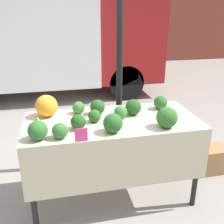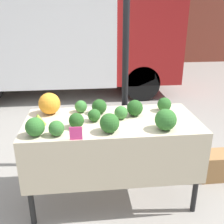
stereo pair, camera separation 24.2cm
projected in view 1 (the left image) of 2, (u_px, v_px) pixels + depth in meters
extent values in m
plane|color=gray|center=(112.00, 194.00, 2.76)|extent=(40.00, 40.00, 0.00)
cylinder|color=black|center=(119.00, 77.00, 2.92)|extent=(0.07, 0.07, 2.23)
cube|color=white|center=(11.00, 25.00, 5.35)|extent=(3.42, 1.81, 2.39)
cube|color=maroon|center=(124.00, 39.00, 5.95)|extent=(1.39, 1.67, 1.72)
cylinder|color=black|center=(126.00, 82.00, 5.56)|extent=(0.74, 0.22, 0.74)
cylinder|color=black|center=(111.00, 69.00, 6.88)|extent=(0.74, 0.22, 0.74)
cube|color=beige|center=(112.00, 121.00, 2.45)|extent=(1.62, 0.76, 0.03)
cube|color=beige|center=(121.00, 166.00, 2.20)|extent=(1.62, 0.01, 0.47)
cylinder|color=black|center=(32.00, 191.00, 2.17)|extent=(0.05, 0.05, 0.82)
cylinder|color=black|center=(197.00, 169.00, 2.47)|extent=(0.05, 0.05, 0.82)
cylinder|color=black|center=(36.00, 153.00, 2.75)|extent=(0.05, 0.05, 0.82)
cylinder|color=black|center=(169.00, 139.00, 3.05)|extent=(0.05, 0.05, 0.82)
sphere|color=orange|center=(46.00, 106.00, 2.50)|extent=(0.21, 0.21, 0.21)
cone|color=#93B238|center=(38.00, 123.00, 2.26)|extent=(0.13, 0.13, 0.11)
sphere|color=#23511E|center=(78.00, 122.00, 2.24)|extent=(0.13, 0.13, 0.13)
sphere|color=#285B23|center=(161.00, 103.00, 2.69)|extent=(0.14, 0.14, 0.14)
sphere|color=#387533|center=(121.00, 112.00, 2.46)|extent=(0.13, 0.13, 0.13)
sphere|color=#23511E|center=(97.00, 107.00, 2.56)|extent=(0.15, 0.15, 0.15)
sphere|color=#23511E|center=(133.00, 107.00, 2.55)|extent=(0.16, 0.16, 0.16)
sphere|color=#2D6628|center=(167.00, 117.00, 2.26)|extent=(0.19, 0.19, 0.19)
sphere|color=#336B2D|center=(60.00, 131.00, 2.08)|extent=(0.13, 0.13, 0.13)
sphere|color=#285B23|center=(95.00, 116.00, 2.38)|extent=(0.12, 0.12, 0.12)
sphere|color=#387533|center=(78.00, 108.00, 2.58)|extent=(0.12, 0.12, 0.12)
sphere|color=#285B23|center=(113.00, 123.00, 2.18)|extent=(0.17, 0.17, 0.17)
sphere|color=#2D6628|center=(38.00, 130.00, 2.05)|extent=(0.16, 0.16, 0.16)
cube|color=#E53D84|center=(81.00, 135.00, 2.03)|extent=(0.10, 0.01, 0.11)
cube|color=#9E7042|center=(209.00, 159.00, 3.11)|extent=(0.42, 0.26, 0.31)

